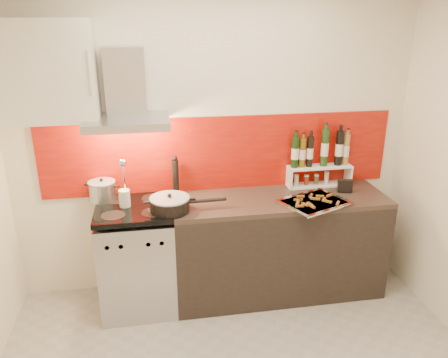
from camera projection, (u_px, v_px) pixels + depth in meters
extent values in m
cube|color=silver|center=(215.00, 144.00, 3.70)|extent=(3.40, 0.02, 2.60)
cube|color=#8F0A07|center=(221.00, 153.00, 3.73)|extent=(3.00, 0.02, 0.64)
cube|color=#B7B7BA|center=(138.00, 260.00, 3.62)|extent=(0.60, 0.60, 0.84)
cube|color=black|center=(138.00, 289.00, 3.38)|extent=(0.50, 0.02, 0.40)
cube|color=#B7B7BA|center=(135.00, 245.00, 3.25)|extent=(0.56, 0.02, 0.12)
cube|color=#FF190C|center=(135.00, 245.00, 3.24)|extent=(0.10, 0.01, 0.04)
cube|color=black|center=(134.00, 208.00, 3.46)|extent=(0.60, 0.60, 0.04)
cube|color=black|center=(277.00, 247.00, 3.81)|extent=(1.80, 0.60, 0.86)
cube|color=#2E251C|center=(280.00, 200.00, 3.65)|extent=(1.80, 0.60, 0.04)
cube|color=#B7B7BA|center=(127.00, 122.00, 3.26)|extent=(0.62, 0.50, 0.06)
cube|color=#B7B7BA|center=(125.00, 81.00, 3.30)|extent=(0.30, 0.18, 0.50)
sphere|color=#FFD18C|center=(107.00, 128.00, 3.25)|extent=(0.07, 0.07, 0.07)
sphere|color=#FFD18C|center=(148.00, 126.00, 3.30)|extent=(0.07, 0.07, 0.07)
cube|color=beige|center=(45.00, 71.00, 3.11)|extent=(0.70, 0.35, 0.72)
cylinder|color=#B7B7BA|center=(102.00, 191.00, 3.54)|extent=(0.21, 0.21, 0.15)
cylinder|color=#99999E|center=(101.00, 182.00, 3.51)|extent=(0.22, 0.22, 0.01)
sphere|color=black|center=(101.00, 180.00, 3.51)|extent=(0.03, 0.03, 0.03)
cylinder|color=black|center=(170.00, 205.00, 3.36)|extent=(0.30, 0.30, 0.10)
cylinder|color=#99999E|center=(170.00, 198.00, 3.34)|extent=(0.31, 0.31, 0.01)
sphere|color=black|center=(169.00, 195.00, 3.33)|extent=(0.03, 0.03, 0.03)
cylinder|color=black|center=(208.00, 200.00, 3.41)|extent=(0.29, 0.04, 0.03)
cylinder|color=silver|center=(125.00, 199.00, 3.43)|extent=(0.09, 0.09, 0.15)
cylinder|color=silver|center=(124.00, 176.00, 3.36)|extent=(0.01, 0.07, 0.27)
sphere|color=silver|center=(122.00, 163.00, 3.26)|extent=(0.06, 0.06, 0.06)
cylinder|color=black|center=(176.00, 178.00, 3.64)|extent=(0.05, 0.05, 0.31)
sphere|color=black|center=(175.00, 158.00, 3.58)|extent=(0.04, 0.04, 0.04)
cube|color=white|center=(318.00, 184.00, 3.90)|extent=(0.57, 0.16, 0.01)
cube|color=white|center=(289.00, 178.00, 3.83)|extent=(0.01, 0.16, 0.16)
cube|color=white|center=(348.00, 174.00, 3.92)|extent=(0.02, 0.16, 0.16)
cube|color=white|center=(320.00, 167.00, 3.84)|extent=(0.57, 0.16, 0.02)
cylinder|color=black|center=(295.00, 152.00, 3.75)|extent=(0.06, 0.06, 0.28)
cylinder|color=#5E4810|center=(302.00, 153.00, 3.77)|extent=(0.06, 0.06, 0.26)
cylinder|color=black|center=(310.00, 152.00, 3.78)|extent=(0.06, 0.06, 0.27)
cylinder|color=#1B3714|center=(325.00, 147.00, 3.79)|extent=(0.06, 0.06, 0.33)
cylinder|color=black|center=(339.00, 148.00, 3.81)|extent=(0.06, 0.06, 0.31)
cylinder|color=olive|center=(346.00, 149.00, 3.83)|extent=(0.05, 0.05, 0.28)
cylinder|color=#C2B39E|center=(296.00, 181.00, 3.85)|extent=(0.04, 0.04, 0.08)
cylinder|color=maroon|center=(306.00, 180.00, 3.87)|extent=(0.04, 0.04, 0.08)
cylinder|color=brown|center=(316.00, 180.00, 3.88)|extent=(0.04, 0.04, 0.08)
cylinder|color=beige|center=(326.00, 178.00, 3.89)|extent=(0.04, 0.04, 0.09)
cube|color=black|center=(345.00, 186.00, 3.73)|extent=(0.13, 0.08, 0.11)
cube|color=silver|center=(314.00, 203.00, 3.51)|extent=(0.59, 0.52, 0.01)
cube|color=silver|center=(314.00, 202.00, 3.51)|extent=(0.61, 0.55, 0.01)
cube|color=red|center=(314.00, 202.00, 3.51)|extent=(0.53, 0.47, 0.01)
cube|color=brown|center=(300.00, 200.00, 3.51)|extent=(0.06, 0.05, 0.02)
cube|color=brown|center=(330.00, 195.00, 3.60)|extent=(0.07, 0.05, 0.02)
cube|color=brown|center=(316.00, 199.00, 3.54)|extent=(0.07, 0.04, 0.02)
cube|color=brown|center=(311.00, 197.00, 3.57)|extent=(0.03, 0.07, 0.02)
cube|color=brown|center=(320.00, 196.00, 3.59)|extent=(0.07, 0.03, 0.02)
cube|color=brown|center=(311.00, 196.00, 3.60)|extent=(0.05, 0.06, 0.02)
cube|color=brown|center=(305.00, 204.00, 3.43)|extent=(0.05, 0.06, 0.02)
cube|color=brown|center=(298.00, 200.00, 3.51)|extent=(0.07, 0.04, 0.02)
cube|color=brown|center=(312.00, 206.00, 3.39)|extent=(0.04, 0.07, 0.02)
cube|color=brown|center=(301.00, 196.00, 3.58)|extent=(0.07, 0.02, 0.02)
cube|color=brown|center=(300.00, 206.00, 3.40)|extent=(0.07, 0.02, 0.02)
cube|color=brown|center=(310.00, 204.00, 3.43)|extent=(0.04, 0.07, 0.02)
cube|color=brown|center=(298.00, 204.00, 3.44)|extent=(0.05, 0.06, 0.02)
cube|color=brown|center=(338.00, 203.00, 3.45)|extent=(0.05, 0.06, 0.02)
cube|color=brown|center=(324.00, 199.00, 3.52)|extent=(0.06, 0.06, 0.02)
cube|color=brown|center=(328.00, 202.00, 3.48)|extent=(0.06, 0.06, 0.02)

